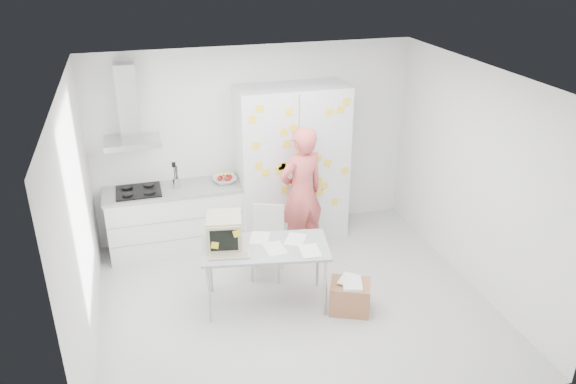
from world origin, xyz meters
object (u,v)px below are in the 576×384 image
object	(u,v)px
desk	(239,239)
chair	(268,237)
person	(301,193)
cardboard_box	(350,296)

from	to	relation	value
desk	chair	xyz separation A→B (m)	(0.46, 0.56, -0.34)
person	chair	xyz separation A→B (m)	(-0.55, -0.34, -0.39)
desk	chair	distance (m)	0.80
chair	desk	bearing A→B (deg)	-107.89
desk	cardboard_box	bearing A→B (deg)	-12.57
person	desk	size ratio (longest dim) A/B	1.18
cardboard_box	desk	bearing A→B (deg)	157.36
person	chair	bearing A→B (deg)	15.45
chair	cardboard_box	bearing A→B (deg)	-33.93
desk	cardboard_box	xyz separation A→B (m)	(1.18, -0.49, -0.68)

